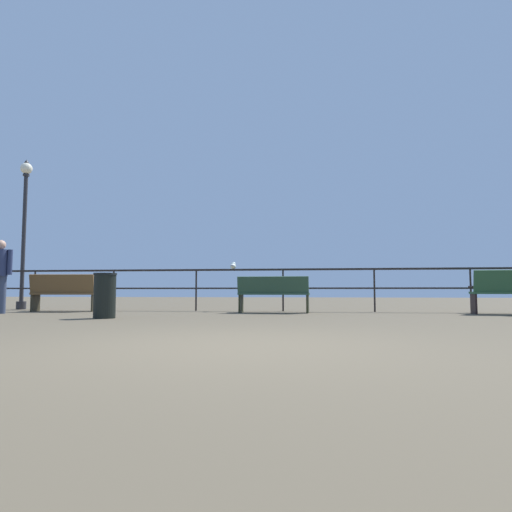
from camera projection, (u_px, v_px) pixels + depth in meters
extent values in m
plane|color=brown|center=(230.00, 346.00, 4.31)|extent=(60.00, 60.00, 0.00)
cube|color=black|center=(283.00, 270.00, 11.53)|extent=(18.09, 0.05, 0.05)
cube|color=black|center=(283.00, 288.00, 11.49)|extent=(18.09, 0.04, 0.04)
cylinder|color=black|center=(35.00, 290.00, 12.36)|extent=(0.04, 0.04, 1.06)
cylinder|color=black|center=(113.00, 290.00, 12.07)|extent=(0.04, 0.04, 1.06)
cylinder|color=black|center=(196.00, 290.00, 11.78)|extent=(0.04, 0.04, 1.06)
cylinder|color=black|center=(283.00, 290.00, 11.49)|extent=(0.04, 0.04, 1.06)
cylinder|color=black|center=(374.00, 290.00, 11.20)|extent=(0.04, 0.04, 1.06)
cylinder|color=black|center=(471.00, 290.00, 10.90)|extent=(0.04, 0.04, 1.06)
cube|color=brown|center=(65.00, 294.00, 11.44)|extent=(1.64, 0.62, 0.05)
cube|color=brown|center=(62.00, 284.00, 11.24)|extent=(1.61, 0.29, 0.48)
cube|color=#302B1C|center=(95.00, 303.00, 11.40)|extent=(0.08, 0.42, 0.45)
cube|color=#302B1C|center=(98.00, 288.00, 11.60)|extent=(0.07, 0.33, 0.04)
cube|color=#302B1C|center=(35.00, 302.00, 11.44)|extent=(0.08, 0.42, 0.45)
cube|color=#302B1C|center=(39.00, 288.00, 11.65)|extent=(0.07, 0.33, 0.04)
cube|color=#274430|center=(274.00, 294.00, 10.76)|extent=(1.69, 0.51, 0.05)
cube|color=#274430|center=(273.00, 285.00, 10.58)|extent=(1.68, 0.20, 0.41)
cube|color=black|center=(308.00, 303.00, 10.60)|extent=(0.06, 0.39, 0.45)
cube|color=black|center=(308.00, 288.00, 10.79)|extent=(0.05, 0.30, 0.04)
cube|color=black|center=(241.00, 303.00, 10.88)|extent=(0.06, 0.39, 0.45)
cube|color=black|center=(242.00, 288.00, 11.07)|extent=(0.05, 0.30, 0.04)
cube|color=#295131|center=(507.00, 293.00, 10.09)|extent=(1.49, 0.61, 0.05)
cube|color=#295131|center=(510.00, 281.00, 9.88)|extent=(1.46, 0.25, 0.50)
cube|color=black|center=(474.00, 303.00, 10.21)|extent=(0.07, 0.45, 0.47)
cube|color=black|center=(471.00, 287.00, 10.44)|extent=(0.06, 0.35, 0.04)
cylinder|color=#28272B|center=(21.00, 305.00, 12.66)|extent=(0.26, 0.26, 0.22)
cylinder|color=#28272B|center=(24.00, 238.00, 12.80)|extent=(0.11, 0.11, 3.56)
cylinder|color=#28272B|center=(26.00, 175.00, 12.94)|extent=(0.17, 0.17, 0.06)
sphere|color=#F4EDCE|center=(26.00, 168.00, 12.95)|extent=(0.33, 0.33, 0.33)
cone|color=#28272B|center=(27.00, 161.00, 12.97)|extent=(0.13, 0.13, 0.10)
cylinder|color=#333E57|center=(2.00, 295.00, 10.36)|extent=(0.15, 0.15, 0.85)
cylinder|color=navy|center=(0.00, 263.00, 10.40)|extent=(0.32, 0.32, 0.61)
cylinder|color=navy|center=(10.00, 262.00, 10.43)|extent=(0.11, 0.11, 0.58)
sphere|color=tan|center=(1.00, 245.00, 10.44)|extent=(0.22, 0.22, 0.22)
ellipsoid|color=white|center=(233.00, 266.00, 11.70)|extent=(0.17, 0.26, 0.14)
ellipsoid|color=gray|center=(233.00, 265.00, 11.70)|extent=(0.13, 0.23, 0.05)
sphere|color=white|center=(234.00, 264.00, 11.82)|extent=(0.11, 0.11, 0.11)
cone|color=gold|center=(234.00, 264.00, 11.89)|extent=(0.05, 0.05, 0.04)
cube|color=gray|center=(233.00, 266.00, 11.56)|extent=(0.07, 0.09, 0.02)
cylinder|color=black|center=(105.00, 297.00, 8.63)|extent=(0.41, 0.41, 0.82)
cylinder|color=black|center=(105.00, 274.00, 8.66)|extent=(0.43, 0.43, 0.04)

